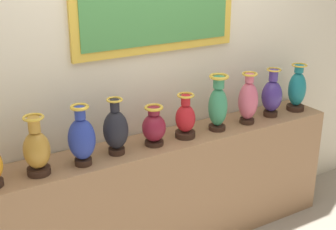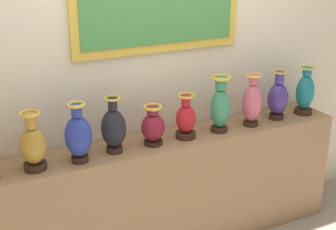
# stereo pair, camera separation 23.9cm
# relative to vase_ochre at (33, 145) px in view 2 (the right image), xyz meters

# --- Properties ---
(display_shelf) EXTENTS (2.82, 0.39, 0.91)m
(display_shelf) POSITION_rel_vase_ochre_xyz_m (0.96, 0.05, -0.62)
(display_shelf) COLOR #99704C
(display_shelf) RESTS_ON ground_plane
(back_wall) EXTENTS (5.28, 0.14, 3.09)m
(back_wall) POSITION_rel_vase_ochre_xyz_m (0.96, 0.30, 0.48)
(back_wall) COLOR beige
(back_wall) RESTS_ON ground_plane
(vase_ochre) EXTENTS (0.16, 0.16, 0.38)m
(vase_ochre) POSITION_rel_vase_ochre_xyz_m (0.00, 0.00, 0.00)
(vase_ochre) COLOR #382319
(vase_ochre) RESTS_ON display_shelf
(vase_cobalt) EXTENTS (0.17, 0.17, 0.41)m
(vase_cobalt) POSITION_rel_vase_ochre_xyz_m (0.28, -0.02, 0.02)
(vase_cobalt) COLOR #382319
(vase_cobalt) RESTS_ON display_shelf
(vase_onyx) EXTENTS (0.17, 0.17, 0.39)m
(vase_onyx) POSITION_rel_vase_ochre_xyz_m (0.54, 0.02, 0.01)
(vase_onyx) COLOR #382319
(vase_onyx) RESTS_ON display_shelf
(vase_burgundy) EXTENTS (0.17, 0.17, 0.29)m
(vase_burgundy) POSITION_rel_vase_ochre_xyz_m (0.83, 0.02, -0.03)
(vase_burgundy) COLOR #382319
(vase_burgundy) RESTS_ON display_shelf
(vase_crimson) EXTENTS (0.15, 0.15, 0.33)m
(vase_crimson) POSITION_rel_vase_ochre_xyz_m (1.09, 0.02, -0.02)
(vase_crimson) COLOR #382319
(vase_crimson) RESTS_ON display_shelf
(vase_jade) EXTENTS (0.15, 0.15, 0.43)m
(vase_jade) POSITION_rel_vase_ochre_xyz_m (1.38, 0.01, 0.04)
(vase_jade) COLOR #382319
(vase_jade) RESTS_ON display_shelf
(vase_rose) EXTENTS (0.15, 0.15, 0.41)m
(vase_rose) POSITION_rel_vase_ochre_xyz_m (1.66, 0.00, 0.02)
(vase_rose) COLOR #382319
(vase_rose) RESTS_ON display_shelf
(vase_indigo) EXTENTS (0.17, 0.17, 0.40)m
(vase_indigo) POSITION_rel_vase_ochre_xyz_m (1.93, 0.03, 0.01)
(vase_indigo) COLOR #382319
(vase_indigo) RESTS_ON display_shelf
(vase_teal) EXTENTS (0.15, 0.15, 0.40)m
(vase_teal) POSITION_rel_vase_ochre_xyz_m (2.21, 0.02, 0.02)
(vase_teal) COLOR #382319
(vase_teal) RESTS_ON display_shelf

